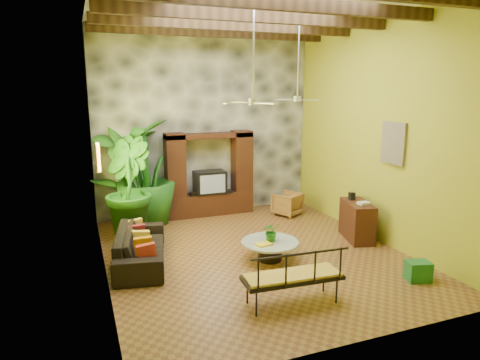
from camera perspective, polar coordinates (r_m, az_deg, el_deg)
name	(u,v)px	position (r m, az deg, el deg)	size (l,w,h in m)	color
ground	(254,254)	(9.23, 1.84, -9.80)	(7.00, 7.00, 0.00)	brown
ceiling	(255,4)	(8.70, 2.08, 22.41)	(6.00, 7.00, 0.02)	silver
back_wall	(205,123)	(11.90, -4.70, 7.55)	(6.00, 0.02, 5.00)	#A6AE27
left_wall	(98,143)	(7.94, -18.46, 4.66)	(0.02, 7.00, 5.00)	#A6AE27
right_wall	(377,131)	(10.16, 17.82, 6.22)	(0.02, 7.00, 5.00)	#A6AE27
stone_accent_wall	(206,123)	(11.84, -4.62, 7.53)	(5.98, 0.10, 4.98)	#33343A
ceiling_beams	(255,16)	(8.66, 2.07, 20.98)	(5.95, 5.36, 0.22)	#382512
entertainment_center	(210,180)	(11.78, -4.07, -0.04)	(2.40, 0.55, 2.30)	#34170E
ceiling_fan_front	(253,91)	(8.11, 1.80, 11.81)	(1.28, 1.28, 1.86)	silver
ceiling_fan_back	(298,90)	(10.34, 7.69, 11.79)	(1.28, 1.28, 1.86)	silver
wall_art_mask	(98,157)	(8.99, -18.37, 2.90)	(0.06, 0.32, 0.55)	#C79017
wall_art_painting	(393,143)	(9.70, 19.77, 4.63)	(0.06, 0.70, 0.90)	#244D86
sofa	(141,247)	(8.89, -13.10, -8.64)	(2.33, 0.91, 0.68)	black
wicker_armchair	(287,204)	(11.92, 6.33, -3.15)	(0.67, 0.69, 0.63)	olive
tall_plant_a	(121,174)	(11.28, -15.54, 0.73)	(1.37, 0.93, 2.60)	#25631A
tall_plant_b	(127,188)	(10.26, -14.88, -1.02)	(1.30, 1.05, 2.37)	#1E5F19
tall_plant_c	(145,172)	(11.11, -12.54, 1.01)	(1.52, 1.52, 2.71)	#1D5A17
coffee_table	(270,248)	(8.85, 4.00, -9.02)	(1.17, 1.17, 0.40)	black
centerpiece_plant	(272,231)	(8.77, 4.25, -6.84)	(0.36, 0.31, 0.40)	#22681B
yellow_tray	(264,244)	(8.59, 3.16, -8.54)	(0.31, 0.22, 0.03)	yellow
iron_bench	(295,275)	(7.05, 7.30, -12.43)	(1.67, 0.68, 0.57)	black
side_console	(357,221)	(10.30, 15.33, -5.27)	(0.50, 1.10, 0.88)	#3C1A13
green_bin	(418,271)	(8.62, 22.66, -11.13)	(0.42, 0.31, 0.37)	#207A3F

